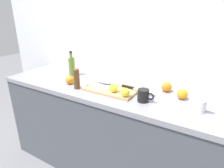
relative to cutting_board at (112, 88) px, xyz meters
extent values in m
plane|color=slate|center=(-0.09, 0.03, -0.91)|extent=(12.00, 12.00, 0.00)
cube|color=white|center=(-0.09, 0.35, 0.34)|extent=(3.20, 0.05, 2.50)
cube|color=#4C5159|center=(-0.09, 0.03, -0.48)|extent=(2.00, 0.58, 0.86)
cube|color=gray|center=(-0.09, 0.03, -0.03)|extent=(2.00, 0.60, 0.04)
cube|color=tan|center=(0.00, 0.00, 0.00)|extent=(0.44, 0.29, 0.02)
cylinder|color=white|center=(-0.08, 0.01, 0.02)|extent=(0.23, 0.23, 0.01)
ellipsoid|color=#999E99|center=(-0.08, 0.01, 0.04)|extent=(0.17, 0.07, 0.04)
cube|color=silver|center=(0.27, 0.05, 0.02)|extent=(0.18, 0.05, 0.00)
cube|color=black|center=(0.12, 0.06, 0.02)|extent=(0.11, 0.03, 0.02)
sphere|color=yellow|center=(0.06, -0.08, 0.04)|extent=(0.07, 0.07, 0.07)
sphere|color=yellow|center=(0.18, -0.11, 0.04)|extent=(0.07, 0.07, 0.07)
cylinder|color=olive|center=(-0.55, 0.12, 0.08)|extent=(0.06, 0.06, 0.19)
cylinder|color=olive|center=(-0.55, 0.12, 0.20)|extent=(0.03, 0.03, 0.05)
cylinder|color=black|center=(-0.55, 0.12, 0.23)|extent=(0.03, 0.03, 0.02)
cylinder|color=black|center=(0.31, -0.08, 0.04)|extent=(0.08, 0.08, 0.09)
torus|color=black|center=(0.37, -0.08, 0.04)|extent=(0.06, 0.01, 0.06)
cylinder|color=white|center=(0.69, -0.03, 0.03)|extent=(0.08, 0.08, 0.09)
torus|color=white|center=(0.74, -0.03, 0.04)|extent=(0.06, 0.01, 0.06)
sphere|color=orange|center=(-0.40, -0.08, 0.03)|extent=(0.07, 0.07, 0.07)
sphere|color=orange|center=(0.41, 0.19, 0.03)|extent=(0.08, 0.08, 0.08)
sphere|color=orange|center=(0.55, 0.11, 0.03)|extent=(0.08, 0.08, 0.08)
cylinder|color=brown|center=(-0.27, -0.13, 0.08)|extent=(0.05, 0.05, 0.17)
camera|label=1|loc=(0.77, -1.29, 0.61)|focal=30.75mm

